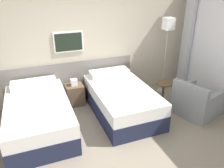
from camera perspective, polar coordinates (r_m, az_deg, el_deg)
name	(u,v)px	position (r m, az deg, el deg)	size (l,w,h in m)	color
ground_plane	(123,145)	(3.90, 2.96, -15.71)	(16.00, 16.00, 0.00)	slate
wall_headboard	(87,44)	(5.01, -6.56, 10.39)	(10.00, 0.10, 2.70)	#B7AD99
bed_near_door	(39,115)	(4.31, -18.56, -7.79)	(1.12, 1.91, 0.71)	#1E233D
bed_near_window	(121,100)	(4.61, 2.39, -4.10)	(1.12, 1.91, 0.71)	#1E233D
nightstand	(75,94)	(5.03, -9.67, -2.57)	(0.39, 0.37, 0.61)	brown
floor_lamp	(168,32)	(5.30, 14.37, 13.11)	(0.24, 0.24, 1.83)	#9E9993
side_table	(163,90)	(4.95, 13.25, -1.61)	(0.36, 0.36, 0.56)	brown
armchair	(197,103)	(4.93, 21.21, -4.55)	(1.02, 0.98, 0.77)	gray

